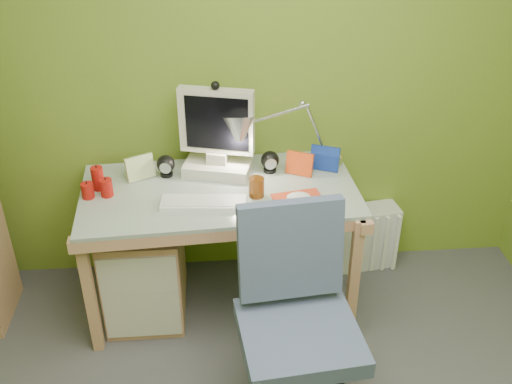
{
  "coord_description": "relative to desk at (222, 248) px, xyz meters",
  "views": [
    {
      "loc": [
        -0.19,
        -1.34,
        2.28
      ],
      "look_at": [
        0.0,
        1.0,
        0.85
      ],
      "focal_mm": 42.0,
      "sensor_mm": 36.0,
      "label": 1
    }
  ],
  "objects": [
    {
      "name": "candle_cluster",
      "position": [
        -0.6,
        0.01,
        0.43
      ],
      "size": [
        0.18,
        0.17,
        0.12
      ],
      "primitive_type": null,
      "rotation": [
        0.0,
        0.0,
        0.17
      ],
      "color": "#B7150F",
      "rests_on": "desk"
    },
    {
      "name": "monitor",
      "position": [
        -0.0,
        0.18,
        0.63
      ],
      "size": [
        0.42,
        0.3,
        0.51
      ],
      "primitive_type": null,
      "rotation": [
        0.0,
        0.0,
        -0.25
      ],
      "color": "beige",
      "rests_on": "desk"
    },
    {
      "name": "desk",
      "position": [
        0.0,
        0.0,
        0.0
      ],
      "size": [
        1.41,
        0.77,
        0.74
      ],
      "primitive_type": null,
      "rotation": [
        0.0,
        0.0,
        0.06
      ],
      "color": "tan",
      "rests_on": "floor"
    },
    {
      "name": "desk_lamp",
      "position": [
        0.45,
        0.18,
        0.65
      ],
      "size": [
        0.55,
        0.27,
        0.57
      ],
      "primitive_type": null,
      "rotation": [
        0.0,
        0.0,
        0.08
      ],
      "color": "#BCBDC1",
      "rests_on": "desk"
    },
    {
      "name": "mousepad",
      "position": [
        0.38,
        -0.14,
        0.37
      ],
      "size": [
        0.26,
        0.21,
        0.01
      ],
      "primitive_type": "cube",
      "rotation": [
        0.0,
        0.0,
        0.17
      ],
      "color": "red",
      "rests_on": "desk"
    },
    {
      "name": "keyboard",
      "position": [
        -0.08,
        -0.14,
        0.38
      ],
      "size": [
        0.42,
        0.16,
        0.02
      ],
      "primitive_type": "cube",
      "rotation": [
        0.0,
        0.0,
        -0.08
      ],
      "color": "white",
      "rests_on": "desk"
    },
    {
      "name": "photo_frame_red",
      "position": [
        0.42,
        0.12,
        0.43
      ],
      "size": [
        0.14,
        0.08,
        0.12
      ],
      "primitive_type": "cube",
      "rotation": [
        0.0,
        0.0,
        -0.46
      ],
      "color": "#D34316",
      "rests_on": "desk"
    },
    {
      "name": "task_chair",
      "position": [
        0.3,
        -0.79,
        0.13
      ],
      "size": [
        0.61,
        0.61,
        1.0
      ],
      "primitive_type": null,
      "rotation": [
        0.0,
        0.0,
        0.1
      ],
      "color": "#475374",
      "rests_on": "floor"
    },
    {
      "name": "speaker_left",
      "position": [
        -0.27,
        0.16,
        0.42
      ],
      "size": [
        0.11,
        0.11,
        0.11
      ],
      "primitive_type": null,
      "rotation": [
        0.0,
        0.0,
        -0.19
      ],
      "color": "black",
      "rests_on": "desk"
    },
    {
      "name": "photo_frame_blue",
      "position": [
        0.56,
        0.16,
        0.43
      ],
      "size": [
        0.15,
        0.08,
        0.13
      ],
      "primitive_type": "cube",
      "rotation": [
        0.0,
        0.0,
        -0.4
      ],
      "color": "#16339C",
      "rests_on": "desk"
    },
    {
      "name": "amber_tumbler",
      "position": [
        0.18,
        -0.08,
        0.42
      ],
      "size": [
        0.09,
        0.09,
        0.1
      ],
      "primitive_type": "cylinder",
      "rotation": [
        0.0,
        0.0,
        -0.17
      ],
      "color": "#8C4614",
      "rests_on": "desk"
    },
    {
      "name": "mouse",
      "position": [
        0.38,
        -0.14,
        0.39
      ],
      "size": [
        0.13,
        0.09,
        0.04
      ],
      "primitive_type": "ellipsoid",
      "rotation": [
        0.0,
        0.0,
        -0.13
      ],
      "color": "white",
      "rests_on": "mousepad"
    },
    {
      "name": "photo_frame_green",
      "position": [
        -0.4,
        0.14,
        0.43
      ],
      "size": [
        0.14,
        0.09,
        0.13
      ],
      "primitive_type": "cube",
      "rotation": [
        0.0,
        0.0,
        0.47
      ],
      "color": "beige",
      "rests_on": "desk"
    },
    {
      "name": "speaker_right",
      "position": [
        0.27,
        0.16,
        0.43
      ],
      "size": [
        0.11,
        0.11,
        0.11
      ],
      "primitive_type": null,
      "rotation": [
        0.0,
        0.0,
        0.21
      ],
      "color": "black",
      "rests_on": "desk"
    },
    {
      "name": "radiator",
      "position": [
        0.85,
        0.27,
        -0.17
      ],
      "size": [
        0.41,
        0.22,
        0.4
      ],
      "primitive_type": "cube",
      "rotation": [
        0.0,
        0.0,
        0.15
      ],
      "color": "silver",
      "rests_on": "floor"
    },
    {
      "name": "wall_back",
      "position": [
        0.17,
        0.37,
        0.83
      ],
      "size": [
        3.2,
        0.01,
        2.4
      ],
      "primitive_type": "cube",
      "color": "olive",
      "rests_on": "floor"
    }
  ]
}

